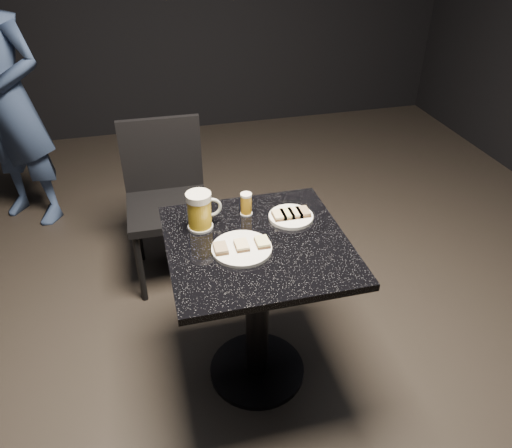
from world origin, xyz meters
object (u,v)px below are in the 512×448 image
(beer_tumbler, at_px, (246,204))
(beer_mug, at_px, (200,211))
(table, at_px, (257,289))
(chair, at_px, (166,193))
(plate_large, at_px, (242,249))
(patron, at_px, (6,99))
(plate_small, at_px, (291,217))

(beer_tumbler, bearing_deg, beer_mug, -165.37)
(table, bearing_deg, chair, 107.68)
(beer_mug, relative_size, beer_tumbler, 1.61)
(plate_large, height_order, patron, patron)
(plate_small, bearing_deg, patron, 129.77)
(patron, distance_m, beer_tumbler, 1.90)
(plate_large, xyz_separation_m, chair, (-0.22, 0.93, -0.25))
(plate_small, distance_m, beer_mug, 0.38)
(plate_large, height_order, chair, chair)
(beer_tumbler, height_order, chair, chair)
(plate_small, bearing_deg, plate_large, -146.13)
(table, xyz_separation_m, beer_mug, (-0.19, 0.15, 0.32))
(patron, height_order, beer_mug, patron)
(patron, bearing_deg, plate_small, -16.02)
(plate_small, xyz_separation_m, table, (-0.18, -0.13, -0.25))
(plate_large, relative_size, table, 0.31)
(plate_small, height_order, beer_mug, beer_mug)
(beer_tumbler, bearing_deg, patron, 127.28)
(plate_large, height_order, beer_tumbler, beer_tumbler)
(plate_large, xyz_separation_m, beer_tumbler, (0.08, 0.24, 0.04))
(plate_small, xyz_separation_m, beer_mug, (-0.37, 0.03, 0.07))
(beer_mug, bearing_deg, plate_large, -57.22)
(plate_small, distance_m, chair, 0.93)
(plate_large, bearing_deg, beer_mug, 122.78)
(patron, distance_m, beer_mug, 1.83)
(patron, xyz_separation_m, table, (1.14, -1.72, -0.32))
(plate_small, relative_size, beer_tumbler, 1.89)
(chair, bearing_deg, patron, 136.30)
(beer_mug, height_order, chair, beer_mug)
(patron, bearing_deg, beer_mug, -24.48)
(plate_small, xyz_separation_m, chair, (-0.46, 0.77, -0.25))
(patron, bearing_deg, table, -22.09)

